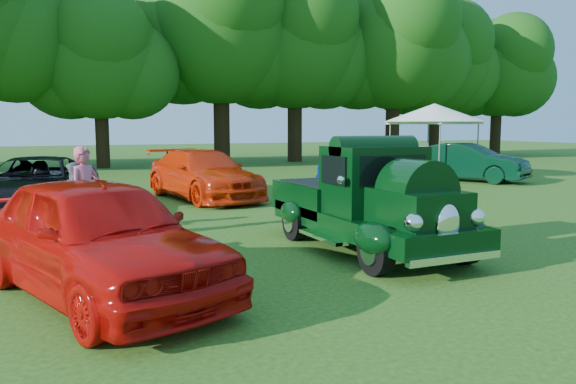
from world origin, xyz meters
name	(u,v)px	position (x,y,z in m)	size (l,w,h in m)	color
ground	(298,270)	(0.00, 0.00, 0.00)	(120.00, 120.00, 0.00)	#254710
hero_pickup	(366,205)	(1.77, 0.84, 0.82)	(2.25, 4.84, 1.89)	black
red_convertible	(98,236)	(-2.99, -0.15, 0.81)	(1.90, 4.73, 1.61)	#BA0B08
back_car_black	(36,186)	(-3.70, 7.76, 0.73)	(2.43, 5.27, 1.46)	black
back_car_orange	(204,174)	(1.03, 8.99, 0.75)	(2.11, 5.20, 1.51)	red
back_car_blue	(372,172)	(6.50, 8.03, 0.73)	(1.72, 4.28, 1.46)	navy
back_car_green	(467,162)	(12.32, 9.96, 0.77)	(1.63, 4.68, 1.54)	black
spectator_pink	(85,193)	(-2.82, 3.85, 0.93)	(0.68, 0.44, 1.85)	#CD546D
spectator_grey	(76,197)	(-2.93, 4.81, 0.74)	(0.72, 0.56, 1.48)	slate
canopy_tent	(434,113)	(11.92, 11.64, 2.76)	(5.12, 5.12, 3.18)	white
tree_line	(107,33)	(0.14, 24.39, 7.21)	(63.64, 10.49, 12.25)	#322210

